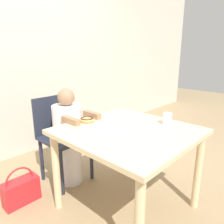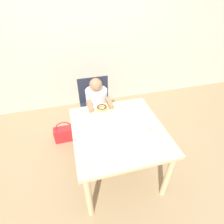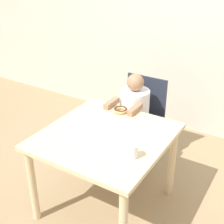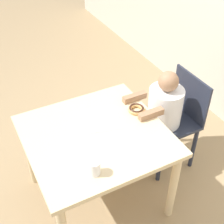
{
  "view_description": "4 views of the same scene",
  "coord_description": "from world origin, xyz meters",
  "views": [
    {
      "loc": [
        -1.24,
        -1.01,
        1.31
      ],
      "look_at": [
        -0.03,
        0.14,
        0.83
      ],
      "focal_mm": 35.0,
      "sensor_mm": 36.0,
      "label": 1
    },
    {
      "loc": [
        -0.4,
        -1.25,
        1.94
      ],
      "look_at": [
        -0.03,
        0.14,
        0.83
      ],
      "focal_mm": 28.0,
      "sensor_mm": 36.0,
      "label": 2
    },
    {
      "loc": [
        1.11,
        -1.7,
        1.95
      ],
      "look_at": [
        -0.03,
        0.14,
        0.83
      ],
      "focal_mm": 50.0,
      "sensor_mm": 36.0,
      "label": 3
    },
    {
      "loc": [
        1.47,
        -0.64,
        2.19
      ],
      "look_at": [
        -0.03,
        0.14,
        0.83
      ],
      "focal_mm": 50.0,
      "sensor_mm": 36.0,
      "label": 4
    }
  ],
  "objects": [
    {
      "name": "ground_plane",
      "position": [
        0.0,
        0.0,
        0.0
      ],
      "size": [
        12.0,
        12.0,
        0.0
      ],
      "primitive_type": "plane",
      "color": "#997F5B"
    },
    {
      "name": "napkin",
      "position": [
        -0.12,
        0.11,
        0.71
      ],
      "size": [
        0.3,
        0.3,
        0.0
      ],
      "color": "white",
      "rests_on": "dining_table"
    },
    {
      "name": "handbag",
      "position": [
        -0.6,
        0.71,
        0.12
      ],
      "size": [
        0.3,
        0.13,
        0.34
      ],
      "color": "red",
      "rests_on": "ground_plane"
    },
    {
      "name": "dining_table",
      "position": [
        0.0,
        0.0,
        0.61
      ],
      "size": [
        0.93,
        0.97,
        0.71
      ],
      "color": "beige",
      "rests_on": "ground_plane"
    },
    {
      "name": "cup",
      "position": [
        0.32,
        -0.16,
        0.76
      ],
      "size": [
        0.07,
        0.07,
        0.1
      ],
      "color": "white",
      "rests_on": "dining_table"
    },
    {
      "name": "child_figure",
      "position": [
        -0.1,
        0.66,
        0.47
      ],
      "size": [
        0.29,
        0.46,
        0.97
      ],
      "color": "white",
      "rests_on": "ground_plane"
    },
    {
      "name": "chair",
      "position": [
        -0.1,
        0.78,
        0.47
      ],
      "size": [
        0.43,
        0.42,
        0.86
      ],
      "color": "#232838",
      "rests_on": "ground_plane"
    },
    {
      "name": "donut",
      "position": [
        -0.09,
        0.38,
        0.73
      ],
      "size": [
        0.13,
        0.13,
        0.04
      ],
      "color": "tan",
      "rests_on": "dining_table"
    }
  ]
}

